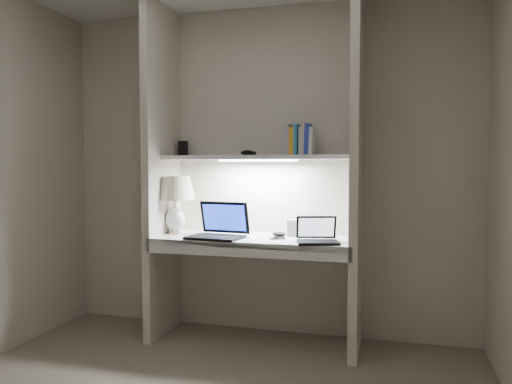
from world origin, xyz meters
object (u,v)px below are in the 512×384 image
(table_lamp, at_px, (175,195))
(book_row, at_px, (299,141))
(laptop_main, at_px, (219,230))
(speaker, at_px, (294,228))
(laptop_netbook, at_px, (317,237))

(table_lamp, xyz_separation_m, book_row, (0.95, 0.08, 0.41))
(laptop_main, relative_size, speaker, 3.29)
(laptop_main, height_order, laptop_netbook, laptop_main)
(table_lamp, height_order, speaker, table_lamp)
(laptop_main, relative_size, book_row, 1.81)
(laptop_main, relative_size, laptop_netbook, 1.26)
(speaker, distance_m, book_row, 0.64)
(laptop_main, distance_m, speaker, 0.55)
(laptop_netbook, relative_size, speaker, 2.61)
(table_lamp, relative_size, laptop_main, 1.07)
(speaker, bearing_deg, laptop_netbook, -37.98)
(laptop_main, xyz_separation_m, book_row, (0.55, 0.21, 0.64))
(book_row, bearing_deg, table_lamp, -174.87)
(laptop_netbook, height_order, book_row, book_row)
(table_lamp, distance_m, laptop_main, 0.48)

